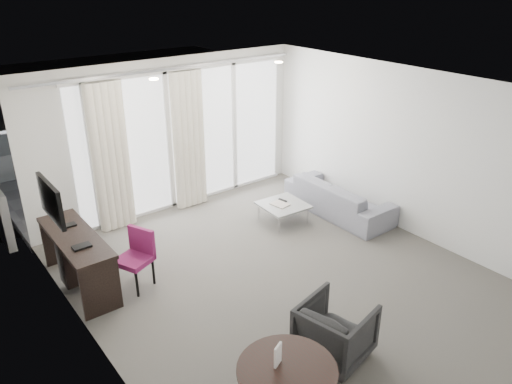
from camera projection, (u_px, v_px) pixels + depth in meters
floor at (283, 279)px, 6.84m from camera, size 5.00×6.00×0.00m
ceiling at (287, 91)px, 5.77m from camera, size 5.00×6.00×0.00m
wall_left at (92, 256)px, 4.92m from camera, size 0.00×6.00×2.60m
wall_right at (408, 153)px, 7.69m from camera, size 0.00×6.00×2.60m
window_panel at (187, 138)px, 8.68m from camera, size 4.00×0.02×2.38m
window_frame at (187, 138)px, 8.67m from camera, size 4.10×0.06×2.44m
curtain_left at (111, 158)px, 7.75m from camera, size 0.60×0.20×2.38m
curtain_right at (189, 141)px, 8.53m from camera, size 0.60×0.20×2.38m
curtain_track at (171, 69)px, 7.88m from camera, size 4.80×0.04×0.04m
downlight_a at (154, 79)px, 6.44m from camera, size 0.12×0.12×0.02m
downlight_b at (279, 62)px, 7.60m from camera, size 0.12×0.12×0.02m
desk at (79, 261)px, 6.56m from camera, size 0.51×1.62×0.76m
tv at (51, 201)px, 5.98m from camera, size 0.05×0.80×0.50m
desk_chair at (134, 261)px, 6.52m from camera, size 0.57×0.55×0.80m
menu_card at (278, 364)px, 4.38m from camera, size 0.11×0.07×0.21m
tub_armchair at (335, 330)px, 5.37m from camera, size 0.86×0.84×0.66m
coffee_table at (283, 213)px, 8.35m from camera, size 0.75×0.75×0.32m
remote at (283, 199)px, 8.38m from camera, size 0.07×0.15×0.02m
magazine at (280, 202)px, 8.24m from camera, size 0.28×0.34×0.02m
sofa at (339, 198)px, 8.59m from camera, size 0.78×1.99×0.58m
terrace_slab at (153, 178)px, 10.29m from camera, size 5.60×3.00×0.12m
rattan_chair_a at (158, 154)px, 10.16m from camera, size 0.77×0.77×0.87m
rattan_chair_b at (238, 142)px, 10.98m from camera, size 0.57×0.57×0.79m
rattan_table at (206, 156)px, 10.63m from camera, size 0.55×0.55×0.50m
balustrade at (121, 135)px, 11.11m from camera, size 5.50×0.06×1.05m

